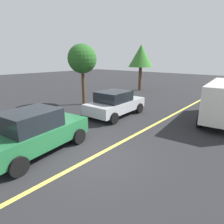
# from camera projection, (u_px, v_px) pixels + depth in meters

# --- Properties ---
(ground_plane) EXTENTS (80.00, 80.00, 0.00)m
(ground_plane) POSITION_uv_depth(u_px,v_px,m) (93.00, 158.00, 6.73)
(ground_plane) COLOR #262628
(lane_marking_centre) EXTENTS (28.00, 0.16, 0.01)m
(lane_marking_centre) POSITION_uv_depth(u_px,v_px,m) (138.00, 133.00, 8.92)
(lane_marking_centre) COLOR #E0D14C
(car_silver_near_curb) EXTENTS (4.09, 2.19, 1.54)m
(car_silver_near_curb) POSITION_uv_depth(u_px,v_px,m) (115.00, 103.00, 11.50)
(car_silver_near_curb) COLOR #B7BABF
(car_silver_near_curb) RESTS_ON ground_plane
(car_green_crossing) EXTENTS (4.13, 2.39, 1.66)m
(car_green_crossing) POSITION_uv_depth(u_px,v_px,m) (35.00, 131.00, 6.95)
(car_green_crossing) COLOR #236B3D
(car_green_crossing) RESTS_ON ground_plane
(tree_left_verge) EXTENTS (2.62, 2.62, 4.86)m
(tree_left_verge) POSITION_uv_depth(u_px,v_px,m) (141.00, 56.00, 19.94)
(tree_left_verge) COLOR #513823
(tree_left_verge) RESTS_ON ground_plane
(tree_centre_verge) EXTENTS (2.12, 2.12, 4.47)m
(tree_centre_verge) POSITION_uv_depth(u_px,v_px,m) (82.00, 59.00, 13.62)
(tree_centre_verge) COLOR #513823
(tree_centre_verge) RESTS_ON ground_plane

